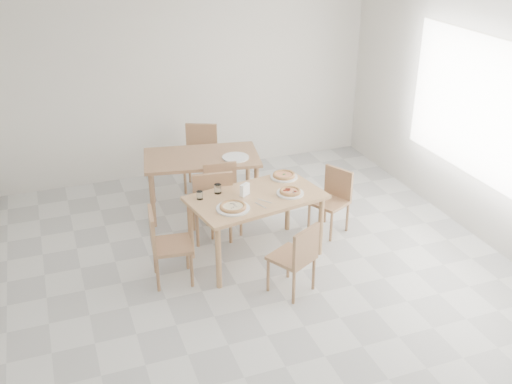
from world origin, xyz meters
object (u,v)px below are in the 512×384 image
object	(u,v)px
chair_west	(164,241)
plate_margherita	(284,177)
second_table	(202,163)
pizza_margherita	(284,175)
pizza_mushroom	(233,206)
tumbler_a	(200,195)
tumbler_b	(218,189)
plate_empty	(236,157)
main_table	(256,203)
chair_south	(297,255)
pizza_pepperoni	(290,191)
plate_mushroom	(233,208)
napkin_holder	(245,190)
chair_back_n	(201,152)
chair_back_s	(212,200)
chair_north	(222,193)
plate_pepperoni	(290,193)
chair_east	(333,196)

from	to	relation	value
chair_west	plate_margherita	xyz separation A→B (m)	(1.52, 0.47, 0.28)
chair_west	second_table	world-z (taller)	chair_west
pizza_margherita	pizza_mushroom	size ratio (longest dim) A/B	0.89
plate_margherita	tumbler_a	bearing A→B (deg)	-169.20
tumbler_b	plate_empty	world-z (taller)	tumbler_b
main_table	pizza_mushroom	xyz separation A→B (m)	(-0.33, -0.21, 0.12)
chair_south	pizza_pepperoni	xyz separation A→B (m)	(0.22, 0.72, 0.33)
plate_mushroom	pizza_mushroom	size ratio (longest dim) A/B	1.04
second_table	plate_mushroom	bearing A→B (deg)	-82.59
chair_south	pizza_mushroom	size ratio (longest dim) A/B	2.31
napkin_holder	chair_back_n	bearing A→B (deg)	55.83
tumbler_a	plate_empty	distance (m)	1.18
pizza_margherita	chair_back_s	bearing A→B (deg)	168.53
chair_north	second_table	distance (m)	0.57
tumbler_b	second_table	distance (m)	1.08
chair_back_n	chair_south	bearing A→B (deg)	-61.40
chair_west	plate_mushroom	bearing A→B (deg)	-89.23
chair_north	tumbler_a	distance (m)	0.82
tumbler_a	plate_empty	xyz separation A→B (m)	(0.71, 0.94, -0.04)
plate_margherita	plate_empty	xyz separation A→B (m)	(-0.34, 0.74, 0.00)
plate_pepperoni	second_table	size ratio (longest dim) A/B	0.19
chair_east	plate_empty	world-z (taller)	chair_east
main_table	chair_east	world-z (taller)	chair_east
tumbler_a	plate_empty	world-z (taller)	tumbler_a
chair_west	plate_mushroom	distance (m)	0.78
chair_south	tumbler_b	xyz separation A→B (m)	(-0.50, 1.01, 0.35)
chair_east	pizza_pepperoni	distance (m)	0.85
chair_east	tumbler_b	distance (m)	1.47
pizza_mushroom	chair_back_s	world-z (taller)	chair_back_s
pizza_mushroom	plate_empty	xyz separation A→B (m)	(0.46, 1.28, -0.02)
chair_west	napkin_holder	xyz separation A→B (m)	(0.94, 0.17, 0.34)
plate_mushroom	pizza_pepperoni	size ratio (longest dim) A/B	1.18
chair_north	pizza_margherita	size ratio (longest dim) A/B	2.72
main_table	pizza_mushroom	world-z (taller)	pizza_mushroom
chair_south	plate_empty	bearing A→B (deg)	-118.27
plate_mushroom	chair_back_s	xyz separation A→B (m)	(-0.02, 0.71, -0.23)
tumbler_b	chair_back_n	world-z (taller)	chair_back_n
tumbler_a	chair_back_n	size ratio (longest dim) A/B	0.10
pizza_pepperoni	chair_north	bearing A→B (deg)	121.80
chair_south	plate_pepperoni	distance (m)	0.82
chair_north	pizza_margherita	xyz separation A→B (m)	(0.62, -0.42, 0.31)
napkin_holder	main_table	bearing A→B (deg)	-54.60
second_table	chair_back_n	world-z (taller)	chair_back_n
chair_back_s	tumbler_b	bearing A→B (deg)	95.63
chair_south	plate_empty	world-z (taller)	chair_south
chair_back_s	pizza_mushroom	bearing A→B (deg)	99.67
second_table	napkin_holder	bearing A→B (deg)	-73.17
plate_pepperoni	second_table	xyz separation A→B (m)	(-0.61, 1.36, -0.10)
pizza_mushroom	chair_back_n	world-z (taller)	chair_back_n
chair_south	pizza_margherita	size ratio (longest dim) A/B	2.60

